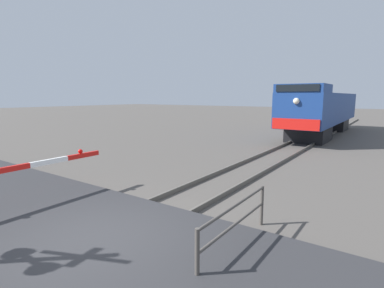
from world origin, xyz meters
TOP-DOWN VIEW (x-y plane):
  - ground_plane at (0.00, 0.00)m, footprint 160.00×160.00m
  - rail_track_left at (-0.72, 0.00)m, footprint 0.08×80.00m
  - rail_track_right at (0.72, 0.00)m, footprint 0.08×80.00m
  - road_surface at (0.00, 0.00)m, footprint 36.00×4.54m
  - locomotive at (0.00, 21.16)m, footprint 2.85×15.09m
  - guard_railing at (2.40, 1.51)m, footprint 0.08×2.80m

SIDE VIEW (x-z plane):
  - ground_plane at x=0.00m, z-range 0.00..0.00m
  - rail_track_left at x=-0.72m, z-range 0.00..0.15m
  - rail_track_right at x=0.72m, z-range 0.00..0.15m
  - road_surface at x=0.00m, z-range 0.00..0.16m
  - guard_railing at x=2.40m, z-range 0.15..1.10m
  - locomotive at x=0.00m, z-range 0.09..3.81m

